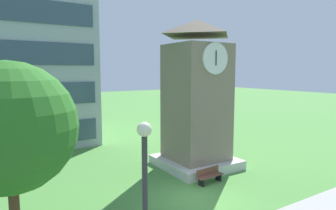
% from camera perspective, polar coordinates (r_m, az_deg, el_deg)
% --- Properties ---
extents(ground_plane, '(160.00, 160.00, 0.00)m').
position_cam_1_polar(ground_plane, '(16.00, 5.42, -17.83)').
color(ground_plane, '#4C893D').
extents(clock_tower, '(4.86, 4.86, 10.02)m').
position_cam_1_polar(clock_tower, '(20.16, 5.54, 0.45)').
color(clock_tower, gray).
rests_on(clock_tower, ground).
extents(park_bench, '(1.84, 0.64, 0.88)m').
position_cam_1_polar(park_bench, '(18.07, 8.03, -13.37)').
color(park_bench, brown).
rests_on(park_bench, ground).
extents(street_lamp, '(0.36, 0.36, 5.41)m').
position_cam_1_polar(street_lamp, '(7.56, -4.47, -18.56)').
color(street_lamp, '#333338').
rests_on(street_lamp, ground).
extents(tree_streetside, '(4.79, 4.79, 7.00)m').
position_cam_1_polar(tree_streetside, '(11.95, -28.40, -3.92)').
color(tree_streetside, '#513823').
rests_on(tree_streetside, ground).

